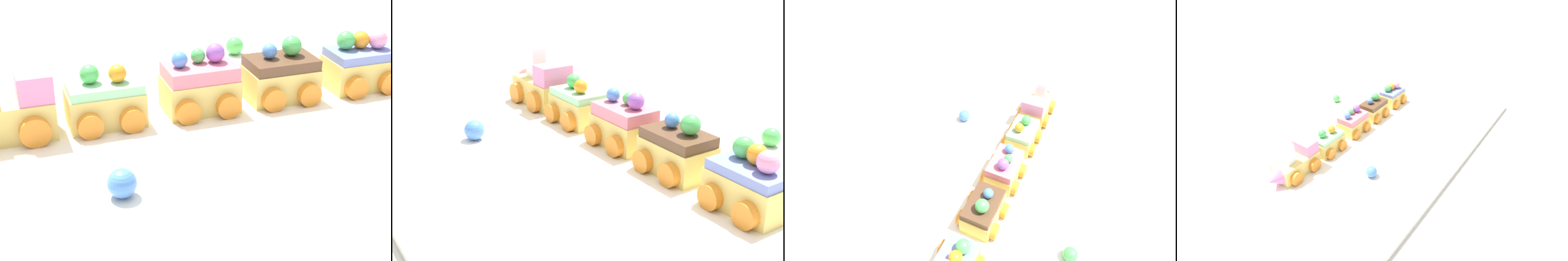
% 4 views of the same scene
% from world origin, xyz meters
% --- Properties ---
extents(ground_plane, '(10.00, 10.00, 0.00)m').
position_xyz_m(ground_plane, '(0.00, 0.00, 0.00)').
color(ground_plane, beige).
extents(display_board, '(0.82, 0.46, 0.01)m').
position_xyz_m(display_board, '(0.00, 0.00, 0.01)').
color(display_board, white).
rests_on(display_board, ground_plane).
extents(cake_train_locomotive, '(0.12, 0.07, 0.08)m').
position_xyz_m(cake_train_locomotive, '(0.18, -0.05, 0.04)').
color(cake_train_locomotive, '#EACC66').
rests_on(cake_train_locomotive, display_board).
extents(cake_car_mint, '(0.08, 0.07, 0.06)m').
position_xyz_m(cake_car_mint, '(0.08, -0.05, 0.03)').
color(cake_car_mint, '#EACC66').
rests_on(cake_car_mint, display_board).
extents(cake_car_strawberry, '(0.08, 0.07, 0.07)m').
position_xyz_m(cake_car_strawberry, '(-0.02, -0.06, 0.04)').
color(cake_car_strawberry, '#EACC66').
rests_on(cake_car_strawberry, display_board).
extents(cake_car_chocolate, '(0.08, 0.07, 0.07)m').
position_xyz_m(cake_car_chocolate, '(-0.11, -0.06, 0.04)').
color(cake_car_chocolate, '#EACC66').
rests_on(cake_car_chocolate, display_board).
extents(cake_car_blueberry, '(0.08, 0.07, 0.07)m').
position_xyz_m(cake_car_blueberry, '(-0.21, -0.06, 0.04)').
color(cake_car_blueberry, '#EACC66').
rests_on(cake_car_blueberry, display_board).
extents(gumball_blue, '(0.03, 0.03, 0.03)m').
position_xyz_m(gumball_blue, '(0.09, 0.09, 0.02)').
color(gumball_blue, '#4C84E0').
rests_on(gumball_blue, display_board).
extents(gumball_green, '(0.02, 0.02, 0.02)m').
position_xyz_m(gumball_green, '(-0.12, -0.20, 0.02)').
color(gumball_green, '#4CBC56').
rests_on(gumball_green, display_board).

